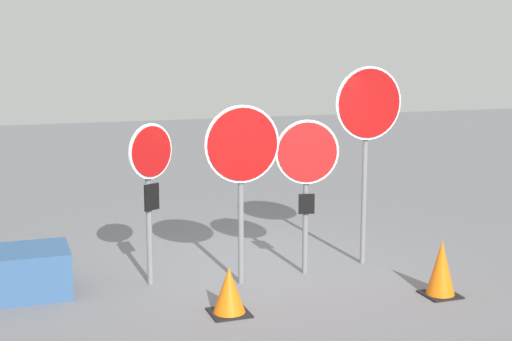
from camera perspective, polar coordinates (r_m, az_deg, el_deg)
ground_plane at (r=9.33m, az=0.50°, el=-8.10°), size 40.00×40.00×0.00m
stop_sign_0 at (r=8.59m, az=-8.46°, el=-0.07°), size 0.58×0.36×1.99m
stop_sign_1 at (r=8.48m, az=-1.12°, el=1.13°), size 0.93×0.13×2.21m
stop_sign_2 at (r=8.92m, az=4.09°, el=0.44°), size 0.80×0.20×1.99m
stop_sign_3 at (r=9.37m, az=8.95°, el=4.12°), size 0.95×0.14×2.64m
traffic_cone_0 at (r=8.65m, az=14.60°, el=-7.59°), size 0.40×0.40×0.67m
traffic_cone_1 at (r=7.85m, az=-2.17°, el=-9.60°), size 0.43×0.43×0.53m
storage_crate at (r=8.85m, az=-18.40°, el=-7.75°), size 1.14×0.84×0.55m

